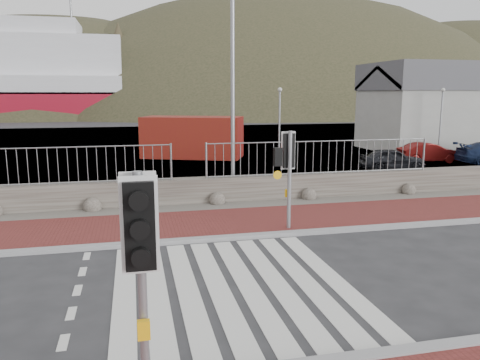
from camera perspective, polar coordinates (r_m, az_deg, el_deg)
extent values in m
plane|color=#28282B|center=(9.54, -0.86, -12.87)|extent=(220.00, 220.00, 0.00)
cube|color=maroon|center=(13.72, -4.82, -5.39)|extent=(40.00, 3.00, 0.08)
cube|color=gray|center=(12.29, -3.81, -7.22)|extent=(40.00, 0.25, 0.12)
cube|color=silver|center=(9.37, -13.89, -13.61)|extent=(0.42, 5.60, 0.01)
cube|color=silver|center=(9.37, -10.12, -13.46)|extent=(0.42, 5.60, 0.01)
cube|color=silver|center=(9.41, -6.37, -13.25)|extent=(0.42, 5.60, 0.01)
cube|color=silver|center=(9.49, -2.68, -12.98)|extent=(0.42, 5.60, 0.01)
cube|color=silver|center=(9.60, 0.94, -12.68)|extent=(0.42, 5.60, 0.01)
cube|color=silver|center=(9.75, 4.44, -12.33)|extent=(0.42, 5.60, 0.01)
cube|color=silver|center=(9.94, 7.82, -11.96)|extent=(0.42, 5.60, 0.01)
cube|color=silver|center=(10.15, 11.06, -11.56)|extent=(0.42, 5.60, 0.01)
cube|color=#59544C|center=(15.64, -5.86, -3.47)|extent=(40.00, 1.50, 0.06)
cube|color=#4D463F|center=(16.32, -6.24, -1.37)|extent=(40.00, 0.60, 0.90)
cylinder|color=gray|center=(16.09, -23.56, 3.60)|extent=(8.40, 0.04, 0.04)
cylinder|color=gray|center=(15.93, -8.40, 2.12)|extent=(0.07, 0.07, 1.20)
cylinder|color=gray|center=(17.14, 9.90, 4.69)|extent=(8.40, 0.04, 0.04)
cylinder|color=gray|center=(16.07, -4.13, 2.28)|extent=(0.07, 0.07, 1.20)
cylinder|color=gray|center=(19.22, 21.48, 2.93)|extent=(0.07, 0.07, 1.20)
cube|color=#4C4C4F|center=(36.71, -10.05, 4.39)|extent=(120.00, 40.00, 0.50)
cube|color=#3F4C54|center=(71.59, -11.55, 7.23)|extent=(220.00, 50.00, 0.05)
cube|color=silver|center=(78.34, -25.56, 13.29)|extent=(30.00, 12.00, 6.00)
cube|color=silver|center=(78.70, -25.79, 16.19)|extent=(18.00, 10.00, 2.50)
cylinder|color=gray|center=(78.03, -19.96, 19.62)|extent=(0.30, 0.30, 6.00)
cube|color=#9E9E99|center=(35.92, 24.68, 6.68)|extent=(12.00, 6.00, 4.00)
cube|color=#4C4C51|center=(35.89, 25.04, 11.29)|extent=(12.20, 6.20, 1.80)
ellipsoid|color=#2A2D1B|center=(100.23, -20.15, -3.92)|extent=(106.40, 68.40, 76.00)
ellipsoid|color=#2A2D1B|center=(105.86, 5.13, -5.92)|extent=(140.00, 90.00, 100.00)
ellipsoid|color=#2A2D1B|center=(125.59, 25.11, -1.45)|extent=(112.00, 72.00, 80.00)
cylinder|color=gray|center=(5.72, -11.82, -13.62)|extent=(0.12, 0.12, 2.93)
cube|color=#ECA80D|center=(5.88, -11.68, -16.89)|extent=(0.15, 0.08, 0.23)
cube|color=black|center=(5.42, -12.17, -4.98)|extent=(0.42, 0.25, 1.10)
sphere|color=#0CE53F|center=(5.51, -12.05, -8.14)|extent=(0.16, 0.16, 0.16)
cylinder|color=gray|center=(12.96, 6.04, -0.19)|extent=(0.11, 0.11, 2.79)
cube|color=#ECA80D|center=(13.03, 6.01, -1.70)|extent=(0.14, 0.08, 0.22)
cube|color=black|center=(12.83, 6.11, 3.54)|extent=(0.41, 0.25, 1.05)
sphere|color=#0CE53F|center=(12.87, 6.08, 2.21)|extent=(0.15, 0.15, 0.15)
cube|color=black|center=(12.73, 4.63, 2.83)|extent=(0.23, 0.17, 0.50)
cylinder|color=gray|center=(17.05, -0.91, 11.98)|extent=(0.15, 0.15, 8.46)
cube|color=maroon|center=(28.35, -5.81, 5.23)|extent=(6.33, 4.44, 2.44)
imported|color=black|center=(24.81, 18.07, 2.45)|extent=(3.37, 1.81, 1.09)
imported|color=#560D0C|center=(28.20, 22.00, 3.13)|extent=(3.48, 1.60, 1.11)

